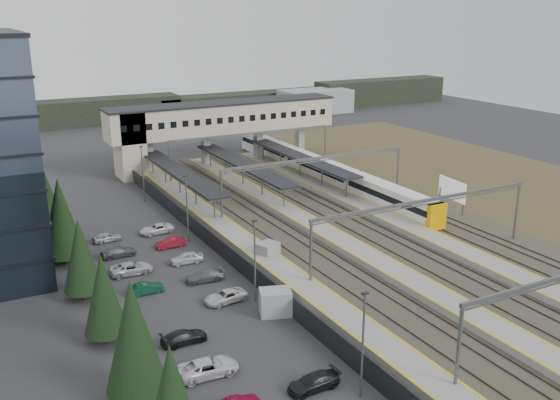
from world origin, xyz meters
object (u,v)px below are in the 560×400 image
footbridge (209,122)px  train (322,170)px  billboard (452,191)px  relay_cabin_far (268,252)px  relay_cabin_near (275,302)px

footbridge → train: size_ratio=0.74×
train → billboard: size_ratio=9.92×
relay_cabin_far → footbridge: (10.10, 41.64, 6.92)m
relay_cabin_far → train: 33.58m
relay_cabin_near → billboard: (34.56, 14.89, 1.88)m
relay_cabin_far → train: size_ratio=0.05×
relay_cabin_near → billboard: bearing=23.3°
footbridge → train: footbridge is taller
footbridge → train: bearing=-53.5°
relay_cabin_near → billboard: 37.68m
footbridge → billboard: (19.34, -38.23, -4.90)m
footbridge → relay_cabin_near: bearing=-106.0°
relay_cabin_far → footbridge: 43.40m
train → relay_cabin_far: bearing=-131.9°
relay_cabin_far → billboard: bearing=6.6°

